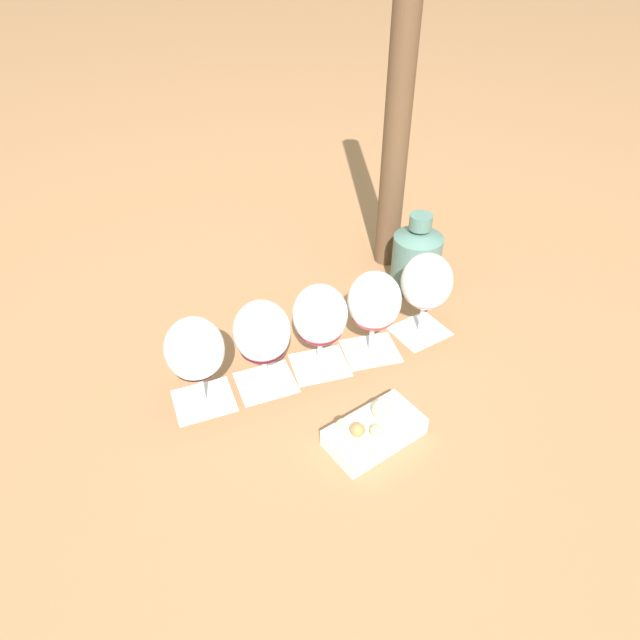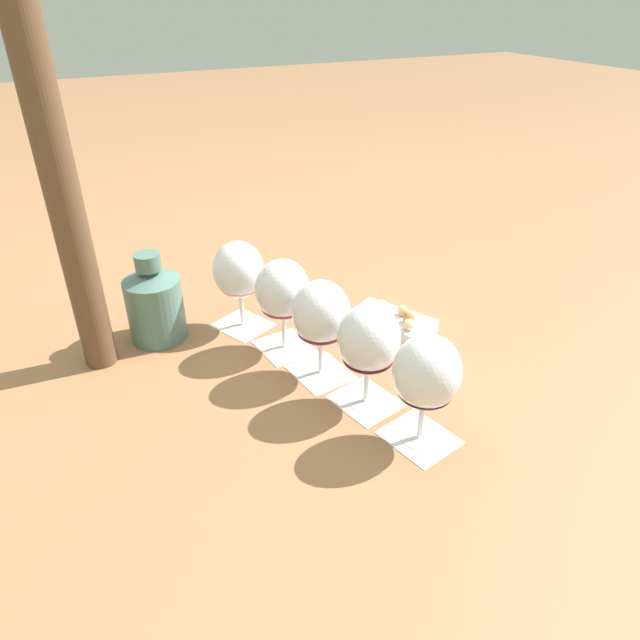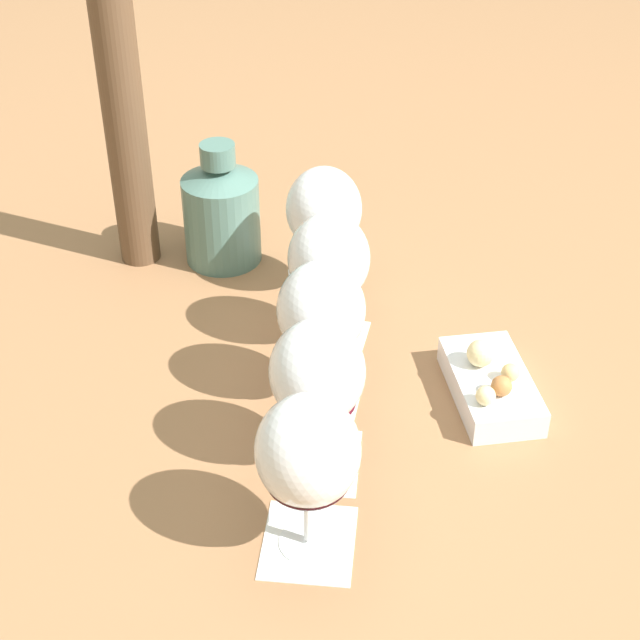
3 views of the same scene
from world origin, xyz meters
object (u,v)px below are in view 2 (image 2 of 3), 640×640
snack_dish (392,323)px  wine_glass_0 (239,273)px  wine_glass_2 (318,316)px  umbrella_pole (56,164)px  wine_glass_3 (369,342)px  ceramic_vase (155,303)px  wine_glass_1 (283,293)px  wine_glass_4 (426,376)px

snack_dish → wine_glass_0: bearing=-120.8°
wine_glass_2 → umbrella_pole: size_ratio=0.25×
wine_glass_3 → ceramic_vase: bearing=-143.2°
wine_glass_1 → ceramic_vase: wine_glass_1 is taller
wine_glass_2 → wine_glass_4: size_ratio=1.00×
wine_glass_1 → wine_glass_2: size_ratio=1.00×
snack_dish → ceramic_vase: bearing=-113.7°
wine_glass_0 → ceramic_vase: bearing=-100.6°
wine_glass_3 → umbrella_pole: (-0.32, -0.38, 0.25)m
wine_glass_3 → snack_dish: bearing=137.0°
wine_glass_0 → wine_glass_4: bearing=16.9°
wine_glass_1 → wine_glass_3: same height
wine_glass_4 → ceramic_vase: 0.55m
wine_glass_1 → wine_glass_4: bearing=15.2°
wine_glass_2 → wine_glass_0: bearing=-162.8°
wine_glass_2 → ceramic_vase: bearing=-137.0°
wine_glass_4 → umbrella_pole: bearing=-136.5°
wine_glass_2 → wine_glass_3: 0.11m
wine_glass_4 → snack_dish: wine_glass_4 is taller
wine_glass_0 → wine_glass_3: 0.34m
wine_glass_0 → wine_glass_4: 0.46m
wine_glass_0 → wine_glass_2: 0.22m
wine_glass_0 → umbrella_pole: bearing=-88.8°
ceramic_vase → wine_glass_2: bearing=43.0°
wine_glass_2 → wine_glass_4: (0.22, 0.07, -0.00)m
wine_glass_3 → wine_glass_4: (0.11, 0.03, -0.00)m
wine_glass_2 → snack_dish: size_ratio=0.99×
umbrella_pole → wine_glass_3: bearing=50.1°
umbrella_pole → wine_glass_4: bearing=43.5°
wine_glass_0 → wine_glass_2: same height
wine_glass_4 → umbrella_pole: (-0.43, -0.41, 0.25)m
wine_glass_0 → wine_glass_4: size_ratio=1.00×
wine_glass_0 → snack_dish: 0.32m
wine_glass_2 → wine_glass_4: bearing=16.5°
umbrella_pole → wine_glass_2: bearing=58.7°
wine_glass_0 → wine_glass_1: size_ratio=1.00×
wine_glass_0 → wine_glass_4: (0.44, 0.13, 0.00)m
ceramic_vase → umbrella_pole: 0.31m
wine_glass_0 → ceramic_vase: 0.17m
wine_glass_2 → ceramic_vase: size_ratio=1.01×
wine_glass_3 → wine_glass_4: size_ratio=1.00×
wine_glass_4 → wine_glass_2: bearing=-163.5°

